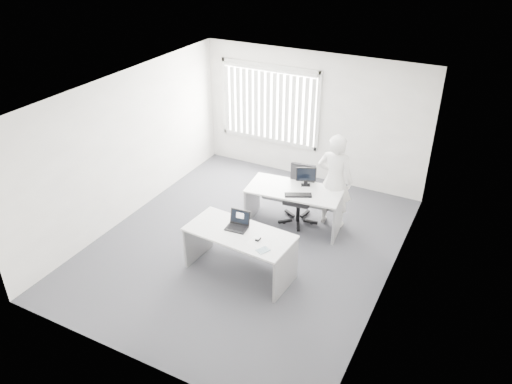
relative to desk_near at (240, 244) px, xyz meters
The scene contains 18 objects.
ground 0.97m from the desk_near, 111.35° to the left, with size 6.00×6.00×0.00m, color #4F4F56.
wall_back 3.83m from the desk_near, 94.38° to the left, with size 5.00×0.02×2.80m, color white.
wall_front 2.43m from the desk_near, 97.18° to the right, with size 5.00×0.02×2.80m, color white.
wall_left 3.00m from the desk_near, 165.29° to the left, with size 0.02×6.00×2.80m, color white.
wall_right 2.48m from the desk_near, 18.28° to the left, with size 0.02×6.00×2.80m, color white.
ceiling 2.37m from the desk_near, 111.35° to the left, with size 5.00×6.00×0.02m, color silver.
window 4.03m from the desk_near, 109.21° to the left, with size 2.32×0.06×1.76m, color beige.
blinds 3.97m from the desk_near, 109.50° to the left, with size 2.20×0.10×1.50m, color silver, non-canonical shape.
desk_near is the anchor object (origin of this frame).
desk_far 1.71m from the desk_near, 82.77° to the left, with size 1.80×0.99×0.79m.
office_chair 1.95m from the desk_near, 83.19° to the left, with size 0.71×0.71×1.12m.
person 2.30m from the desk_near, 68.58° to the left, with size 0.67×0.44×1.83m, color silver.
laptop 0.37m from the desk_near, 144.76° to the left, with size 0.34×0.30×0.26m, color black, non-canonical shape.
paper_sheet 0.47m from the desk_near, 17.51° to the right, with size 0.32×0.22×0.00m, color white.
mouse 0.44m from the desk_near, ahead, with size 0.06×0.10×0.04m, color #B3B3B5, non-canonical shape.
booklet 0.65m from the desk_near, 25.41° to the right, with size 0.13×0.19×0.01m, color white.
keyboard 1.57m from the desk_near, 76.42° to the left, with size 0.48×0.16×0.02m, color black.
monitor 2.00m from the desk_near, 80.13° to the left, with size 0.37×0.11×0.37m, color black, non-canonical shape.
Camera 1 is at (3.53, -6.44, 5.23)m, focal length 35.00 mm.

